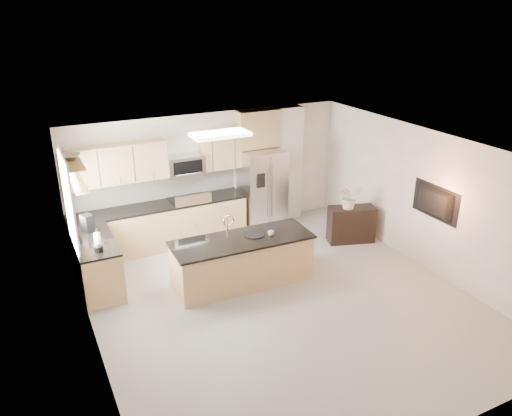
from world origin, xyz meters
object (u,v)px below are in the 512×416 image
blender (98,244)px  coffee_maker (87,223)px  flower_vase (350,191)px  television (432,203)px  microwave (185,165)px  refrigerator (262,190)px  cup (271,233)px  platter (254,234)px  kettle (98,238)px  island (242,261)px  credenza (351,224)px  bowl (70,156)px  range (190,220)px

blender → coffee_maker: blender is taller
flower_vase → television: television is taller
microwave → refrigerator: 1.82m
television → blender: bearing=74.3°
cup → platter: 0.29m
refrigerator → flower_vase: refrigerator is taller
kettle → flower_vase: flower_vase is taller
refrigerator → island: size_ratio=0.71×
cup → kettle: kettle is taller
credenza → flower_vase: bearing=-165.0°
blender → flower_vase: (4.99, 0.04, 0.08)m
platter → blender: size_ratio=1.14×
bowl → blender: bearing=-74.0°
bowl → television: bowl is taller
refrigerator → cup: (-0.88, -2.09, 0.01)m
blender → bowl: 1.47m
flower_vase → television: 1.73m
refrigerator → coffee_maker: 3.81m
microwave → bowl: size_ratio=1.82×
range → island: island is taller
credenza → platter: 2.58m
blender → microwave: bearing=38.9°
microwave → credenza: size_ratio=0.80×
cup → blender: bearing=168.3°
credenza → range: bearing=171.1°
kettle → television: (5.54, -1.84, 0.31)m
microwave → flower_vase: size_ratio=1.01×
credenza → coffee_maker: 5.22m
cup → coffee_maker: 3.24m
kettle → flower_vase: bearing=-2.6°
cup → platter: cup is taller
microwave → kettle: 2.53m
credenza → kettle: (-5.04, 0.23, 0.66)m
microwave → credenza: 3.65m
cup → coffee_maker: coffee_maker is taller
cup → island: bearing=169.0°
island → platter: bearing=11.8°
platter → television: bearing=-20.7°
kettle → coffee_maker: size_ratio=0.91×
cup → blender: 2.92m
coffee_maker → flower_vase: (5.01, -0.85, 0.07)m
credenza → flower_vase: flower_vase is taller
cup → blender: blender is taller
island → platter: (0.26, 0.05, 0.44)m
range → bowl: size_ratio=2.72×
microwave → cup: (0.78, -2.26, -0.73)m
cup → blender: (-2.85, 0.59, 0.16)m
microwave → credenza: (3.01, -1.63, -1.25)m
cup → coffee_maker: bearing=152.7°
credenza → television: television is taller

